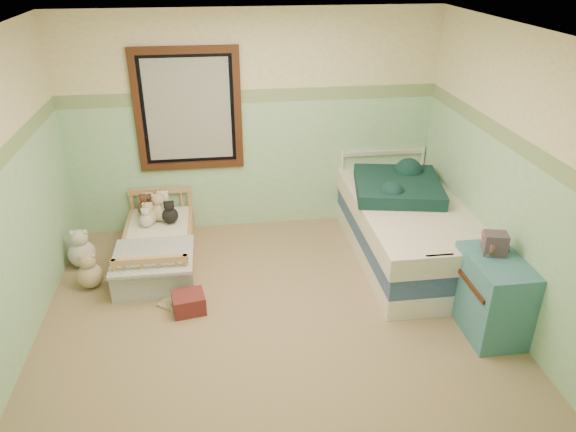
{
  "coord_description": "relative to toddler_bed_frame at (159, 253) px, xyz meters",
  "views": [
    {
      "loc": [
        -0.4,
        -4.09,
        3.07
      ],
      "look_at": [
        0.21,
        0.35,
        0.8
      ],
      "focal_mm": 33.54,
      "sensor_mm": 36.0,
      "label": 1
    }
  ],
  "objects": [
    {
      "name": "floor",
      "position": [
        1.1,
        -1.05,
        -0.1
      ],
      "size": [
        4.2,
        3.6,
        0.02
      ],
      "primitive_type": "cube",
      "color": "#86684D",
      "rests_on": "ground"
    },
    {
      "name": "ceiling",
      "position": [
        1.1,
        -1.05,
        2.42
      ],
      "size": [
        4.2,
        3.6,
        0.02
      ],
      "primitive_type": "cube",
      "color": "white",
      "rests_on": "wall_back"
    },
    {
      "name": "wall_back",
      "position": [
        1.1,
        0.75,
        1.16
      ],
      "size": [
        4.2,
        0.04,
        2.5
      ],
      "primitive_type": "cube",
      "color": "beige",
      "rests_on": "floor"
    },
    {
      "name": "wall_front",
      "position": [
        1.1,
        -2.85,
        1.16
      ],
      "size": [
        4.2,
        0.04,
        2.5
      ],
      "primitive_type": "cube",
      "color": "beige",
      "rests_on": "floor"
    },
    {
      "name": "wall_left",
      "position": [
        -1.0,
        -1.05,
        1.16
      ],
      "size": [
        0.04,
        3.6,
        2.5
      ],
      "primitive_type": "cube",
      "color": "beige",
      "rests_on": "floor"
    },
    {
      "name": "wall_right",
      "position": [
        3.2,
        -1.05,
        1.16
      ],
      "size": [
        0.04,
        3.6,
        2.5
      ],
      "primitive_type": "cube",
      "color": "beige",
      "rests_on": "floor"
    },
    {
      "name": "wainscot_mint",
      "position": [
        1.1,
        0.74,
        0.66
      ],
      "size": [
        4.2,
        0.01,
        1.5
      ],
      "primitive_type": "cube",
      "color": "#89C089",
      "rests_on": "floor"
    },
    {
      "name": "border_strip",
      "position": [
        1.1,
        0.74,
        1.48
      ],
      "size": [
        4.2,
        0.01,
        0.15
      ],
      "primitive_type": "cube",
      "color": "#3C6E3E",
      "rests_on": "wall_back"
    },
    {
      "name": "window_frame",
      "position": [
        0.4,
        0.71,
        1.36
      ],
      "size": [
        1.16,
        0.06,
        1.36
      ],
      "primitive_type": "cube",
      "color": "#46210F",
      "rests_on": "wall_back"
    },
    {
      "name": "window_blinds",
      "position": [
        0.4,
        0.72,
        1.36
      ],
      "size": [
        0.92,
        0.01,
        1.12
      ],
      "primitive_type": "cube",
      "color": "#B9B9B2",
      "rests_on": "window_frame"
    },
    {
      "name": "toddler_bed_frame",
      "position": [
        0.0,
        0.0,
        0.0
      ],
      "size": [
        0.72,
        1.44,
        0.19
      ],
      "primitive_type": "cube",
      "color": "#A46C45",
      "rests_on": "floor"
    },
    {
      "name": "toddler_mattress",
      "position": [
        0.0,
        0.0,
        0.15
      ],
      "size": [
        0.66,
        1.38,
        0.12
      ],
      "primitive_type": "cube",
      "color": "white",
      "rests_on": "toddler_bed_frame"
    },
    {
      "name": "patchwork_quilt",
      "position": [
        0.0,
        -0.45,
        0.23
      ],
      "size": [
        0.78,
        0.72,
        0.03
      ],
      "primitive_type": "cube",
      "color": "#7E9DD2",
      "rests_on": "toddler_mattress"
    },
    {
      "name": "plush_bed_brown",
      "position": [
        -0.15,
        0.5,
        0.3
      ],
      "size": [
        0.18,
        0.18,
        0.18
      ],
      "primitive_type": "sphere",
      "color": "brown",
      "rests_on": "toddler_mattress"
    },
    {
      "name": "plush_bed_white",
      "position": [
        0.05,
        0.5,
        0.31
      ],
      "size": [
        0.2,
        0.2,
        0.2
      ],
      "primitive_type": "sphere",
      "color": "silver",
      "rests_on": "toddler_mattress"
    },
    {
      "name": "plush_bed_tan",
      "position": [
        -0.1,
        0.28,
        0.3
      ],
      "size": [
        0.18,
        0.18,
        0.18
      ],
      "primitive_type": "sphere",
      "color": "tan",
      "rests_on": "toddler_mattress"
    },
    {
      "name": "plush_bed_dark",
      "position": [
        0.13,
        0.28,
        0.3
      ],
      "size": [
        0.18,
        0.18,
        0.18
      ],
      "primitive_type": "sphere",
      "color": "black",
      "rests_on": "toddler_mattress"
    },
    {
      "name": "plush_floor_cream",
      "position": [
        -0.8,
        0.01,
        0.05
      ],
      "size": [
        0.29,
        0.29,
        0.29
      ],
      "primitive_type": "sphere",
      "color": "silver",
      "rests_on": "floor"
    },
    {
      "name": "plush_floor_tan",
      "position": [
        -0.64,
        -0.41,
        0.03
      ],
      "size": [
        0.25,
        0.25,
        0.25
      ],
      "primitive_type": "sphere",
      "color": "tan",
      "rests_on": "floor"
    },
    {
      "name": "twin_bed_frame",
      "position": [
        2.65,
        -0.31,
        0.02
      ],
      "size": [
        1.05,
        2.11,
        0.22
      ],
      "primitive_type": "cube",
      "color": "white",
      "rests_on": "floor"
    },
    {
      "name": "twin_boxspring",
      "position": [
        2.65,
        -0.31,
        0.24
      ],
      "size": [
        1.05,
        2.11,
        0.22
      ],
      "primitive_type": "cube",
      "color": "navy",
      "rests_on": "twin_bed_frame"
    },
    {
      "name": "twin_mattress",
      "position": [
        2.65,
        -0.31,
        0.46
      ],
      "size": [
        1.1,
        2.15,
        0.22
      ],
      "primitive_type": "cube",
      "color": "beige",
      "rests_on": "twin_boxspring"
    },
    {
      "name": "teal_blanket",
      "position": [
        2.6,
        -0.01,
        0.64
      ],
      "size": [
        1.06,
        1.1,
        0.14
      ],
      "primitive_type": "cube",
      "rotation": [
        0.0,
        0.0,
        -0.19
      ],
      "color": "#0F312D",
      "rests_on": "twin_mattress"
    },
    {
      "name": "dresser",
      "position": [
        2.97,
        -1.58,
        0.27
      ],
      "size": [
        0.45,
        0.72,
        0.72
      ],
      "primitive_type": "cube",
      "color": "teal",
      "rests_on": "floor"
    },
    {
      "name": "book_stack",
      "position": [
        2.97,
        -1.47,
        0.72
      ],
      "size": [
        0.22,
        0.19,
        0.19
      ],
      "primitive_type": "cube",
      "rotation": [
        0.0,
        0.0,
        -0.25
      ],
      "color": "#542D2B",
      "rests_on": "dresser"
    },
    {
      "name": "red_pillow",
      "position": [
        0.34,
        -0.96,
        -0.0
      ],
      "size": [
        0.33,
        0.3,
        0.18
      ],
      "primitive_type": "cube",
      "rotation": [
        0.0,
        0.0,
        0.17
      ],
      "color": "maroon",
      "rests_on": "floor"
    },
    {
      "name": "floor_book",
      "position": [
        0.2,
        -0.85,
        -0.08
      ],
      "size": [
        0.35,
        0.34,
        0.03
      ],
      "primitive_type": "cube",
      "rotation": [
        0.0,
        0.0,
        -0.63
      ],
      "color": "#F1A81D",
      "rests_on": "floor"
    },
    {
      "name": "extra_plush_0",
      "position": [
        0.11,
        0.31,
        0.3
      ],
      "size": [
        0.17,
        0.17,
        0.17
      ],
      "primitive_type": "sphere",
      "color": "silver",
      "rests_on": "toddler_mattress"
    },
    {
      "name": "extra_plush_1",
      "position": [
        -0.03,
        0.44,
        0.31
      ],
      "size": [
        0.2,
        0.2,
        0.2
      ],
      "primitive_type": "sphere",
      "color": "brown",
      "rests_on": "toddler_mattress"
    },
    {
      "name": "extra_plush_2",
      "position": [
        -0.12,
        0.23,
        0.29
      ],
      "size": [
        0.15,
        0.15,
        0.15
      ],
      "primitive_type": "sphere",
      "color": "silver",
      "rests_on": "toddler_mattress"
    },
    {
      "name": "extra_plush_3",
      "position": [
        -0.12,
        0.52,
        0.3
      ],
      "size": [
        0.18,
        0.18,
        0.18
      ],
      "primitive_type": "sphere",
      "color": "silver",
      "rests_on": "toddler_mattress"
    },
    {
      "name": "extra_plush_4",
      "position": [
        0.01,
        0.37,
        0.32
      ],
      "size": [
        0.22,
        0.22,
        0.22
      ],
      "primitive_type": "sphere",
      "color": "tan",
      "rests_on": "toddler_mattress"
    }
  ]
}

